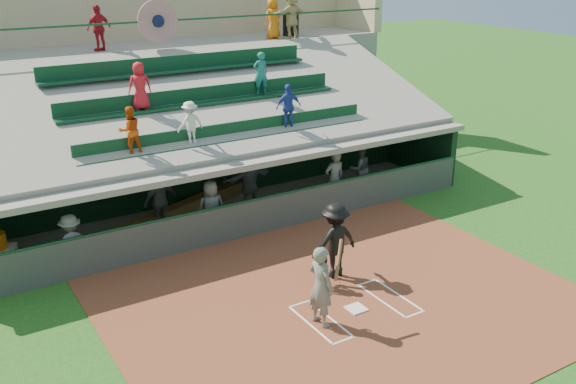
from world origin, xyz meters
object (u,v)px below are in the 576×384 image
batter_at_plate (321,286)px  trash_bin (291,23)px  home_plate (356,309)px  white_table (1,261)px  catcher (320,267)px

batter_at_plate → trash_bin: size_ratio=1.94×
home_plate → trash_bin: trash_bin is taller
home_plate → white_table: (-6.82, 6.25, 0.36)m
home_plate → batter_at_plate: bearing=-176.4°
batter_at_plate → trash_bin: 15.50m
trash_bin → catcher: bearing=-118.4°
catcher → trash_bin: (6.30, 11.65, 4.53)m
home_plate → catcher: 1.46m
catcher → white_table: 8.29m
trash_bin → batter_at_plate: bearing=-119.0°
home_plate → batter_at_plate: (-1.06, -0.07, 0.95)m
home_plate → catcher: (-0.13, 1.35, 0.53)m
batter_at_plate → catcher: 1.75m
white_table → trash_bin: 15.38m
white_table → home_plate: bearing=-27.8°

